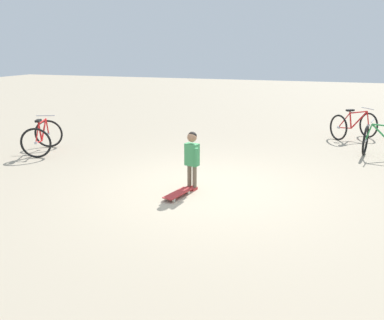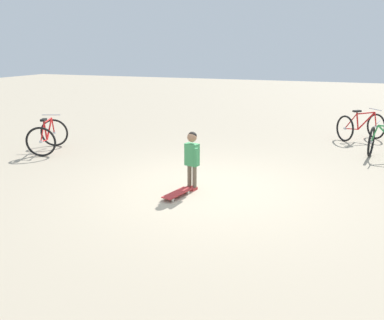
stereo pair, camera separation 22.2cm
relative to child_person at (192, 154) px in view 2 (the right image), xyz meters
name	(u,v)px [view 2 (the right image)]	position (x,y,z in m)	size (l,w,h in m)	color
ground_plane	(206,188)	(-0.13, 0.22, -0.66)	(50.00, 50.00, 0.00)	tan
child_person	(192,154)	(0.00, 0.00, 0.00)	(0.29, 0.32, 1.06)	brown
skateboard	(177,193)	(0.44, -0.11, -0.60)	(0.66, 0.34, 0.07)	#B22D2D
bicycle_near	(361,126)	(-5.31, 2.99, -0.28)	(1.21, 1.28, 0.85)	black
bicycle_far	(48,136)	(-1.33, -4.27, -0.28)	(1.26, 1.06, 0.85)	black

